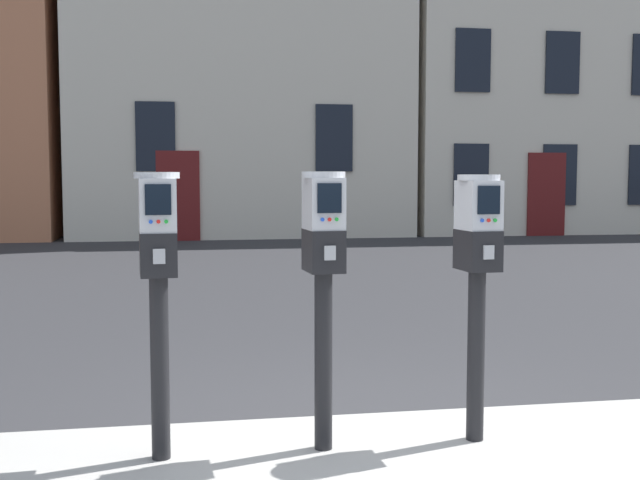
{
  "coord_description": "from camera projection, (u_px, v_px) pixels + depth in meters",
  "views": [
    {
      "loc": [
        -1.0,
        -4.13,
        1.51
      ],
      "look_at": [
        -0.33,
        -0.23,
        1.19
      ],
      "focal_mm": 43.98,
      "sensor_mm": 36.0,
      "label": 1
    }
  ],
  "objects": [
    {
      "name": "ground_plane",
      "position": [
        371.0,
        449.0,
        4.35
      ],
      "size": [
        160.0,
        160.0,
        0.0
      ],
      "primitive_type": "plane",
      "color": "#28282B"
    },
    {
      "name": "parking_meter_near_kerb",
      "position": [
        158.0,
        263.0,
        3.74
      ],
      "size": [
        0.23,
        0.26,
        1.39
      ],
      "rotation": [
        0.0,
        0.0,
        -1.5
      ],
      "color": "black",
      "rests_on": "sidewalk_slab"
    },
    {
      "name": "parking_meter_twin_adjacent",
      "position": [
        323.0,
        259.0,
        3.88
      ],
      "size": [
        0.23,
        0.26,
        1.4
      ],
      "rotation": [
        0.0,
        0.0,
        -1.5
      ],
      "color": "black",
      "rests_on": "sidewalk_slab"
    },
    {
      "name": "parking_meter_end_of_row",
      "position": [
        478.0,
        258.0,
        4.02
      ],
      "size": [
        0.23,
        0.26,
        1.38
      ],
      "rotation": [
        0.0,
        0.0,
        -1.5
      ],
      "color": "black",
      "rests_on": "sidewalk_slab"
    },
    {
      "name": "townhouse_grey_stucco",
      "position": [
        517.0,
        32.0,
        22.27
      ],
      "size": [
        7.08,
        5.74,
        11.21
      ],
      "color": "beige",
      "rests_on": "ground_plane"
    }
  ]
}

